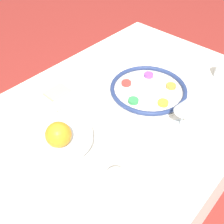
{
  "coord_description": "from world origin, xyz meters",
  "views": [
    {
      "loc": [
        0.55,
        0.52,
        1.53
      ],
      "look_at": [
        0.0,
        0.01,
        0.82
      ],
      "focal_mm": 42.0,
      "sensor_mm": 36.0,
      "label": 1
    }
  ],
  "objects_px": {
    "seder_plate": "(148,89)",
    "orange_fruit": "(58,135)",
    "wine_glass": "(185,106)",
    "napkin_roll": "(65,101)",
    "fruit_stand": "(63,138)",
    "cup_mid": "(222,71)",
    "cup_far": "(116,182)",
    "bread_plate": "(59,95)"
  },
  "relations": [
    {
      "from": "bread_plate",
      "to": "napkin_roll",
      "type": "height_order",
      "value": "napkin_roll"
    },
    {
      "from": "wine_glass",
      "to": "cup_far",
      "type": "bearing_deg",
      "value": -0.61
    },
    {
      "from": "wine_glass",
      "to": "cup_far",
      "type": "relative_size",
      "value": 1.85
    },
    {
      "from": "fruit_stand",
      "to": "napkin_roll",
      "type": "relative_size",
      "value": 1.34
    },
    {
      "from": "orange_fruit",
      "to": "napkin_roll",
      "type": "relative_size",
      "value": 0.55
    },
    {
      "from": "wine_glass",
      "to": "orange_fruit",
      "type": "height_order",
      "value": "orange_fruit"
    },
    {
      "from": "orange_fruit",
      "to": "bread_plate",
      "type": "bearing_deg",
      "value": -126.72
    },
    {
      "from": "bread_plate",
      "to": "cup_mid",
      "type": "bearing_deg",
      "value": 142.77
    },
    {
      "from": "wine_glass",
      "to": "orange_fruit",
      "type": "xyz_separation_m",
      "value": [
        0.43,
        -0.2,
        0.04
      ]
    },
    {
      "from": "fruit_stand",
      "to": "bread_plate",
      "type": "xyz_separation_m",
      "value": [
        -0.19,
        -0.27,
        -0.08
      ]
    },
    {
      "from": "seder_plate",
      "to": "fruit_stand",
      "type": "bearing_deg",
      "value": -0.99
    },
    {
      "from": "cup_mid",
      "to": "cup_far",
      "type": "relative_size",
      "value": 1.0
    },
    {
      "from": "seder_plate",
      "to": "orange_fruit",
      "type": "distance_m",
      "value": 0.53
    },
    {
      "from": "fruit_stand",
      "to": "cup_mid",
      "type": "distance_m",
      "value": 0.83
    },
    {
      "from": "seder_plate",
      "to": "cup_far",
      "type": "height_order",
      "value": "cup_far"
    },
    {
      "from": "seder_plate",
      "to": "fruit_stand",
      "type": "height_order",
      "value": "fruit_stand"
    },
    {
      "from": "wine_glass",
      "to": "cup_mid",
      "type": "bearing_deg",
      "value": -175.84
    },
    {
      "from": "bread_plate",
      "to": "wine_glass",
      "type": "bearing_deg",
      "value": 112.74
    },
    {
      "from": "fruit_stand",
      "to": "cup_mid",
      "type": "xyz_separation_m",
      "value": [
        -0.8,
        0.2,
        -0.04
      ]
    },
    {
      "from": "fruit_stand",
      "to": "orange_fruit",
      "type": "xyz_separation_m",
      "value": [
        0.03,
        0.03,
        0.07
      ]
    },
    {
      "from": "seder_plate",
      "to": "orange_fruit",
      "type": "height_order",
      "value": "orange_fruit"
    },
    {
      "from": "bread_plate",
      "to": "cup_far",
      "type": "height_order",
      "value": "cup_far"
    },
    {
      "from": "cup_far",
      "to": "seder_plate",
      "type": "bearing_deg",
      "value": -154.91
    },
    {
      "from": "napkin_roll",
      "to": "cup_mid",
      "type": "height_order",
      "value": "cup_mid"
    },
    {
      "from": "orange_fruit",
      "to": "seder_plate",
      "type": "bearing_deg",
      "value": -177.93
    },
    {
      "from": "wine_glass",
      "to": "cup_far",
      "type": "xyz_separation_m",
      "value": [
        0.38,
        -0.0,
        -0.07
      ]
    },
    {
      "from": "fruit_stand",
      "to": "napkin_roll",
      "type": "xyz_separation_m",
      "value": [
        -0.17,
        -0.2,
        -0.06
      ]
    },
    {
      "from": "fruit_stand",
      "to": "orange_fruit",
      "type": "distance_m",
      "value": 0.08
    },
    {
      "from": "wine_glass",
      "to": "napkin_roll",
      "type": "bearing_deg",
      "value": -61.94
    },
    {
      "from": "wine_glass",
      "to": "cup_far",
      "type": "distance_m",
      "value": 0.39
    },
    {
      "from": "seder_plate",
      "to": "cup_mid",
      "type": "xyz_separation_m",
      "value": [
        -0.32,
        0.19,
        0.02
      ]
    },
    {
      "from": "fruit_stand",
      "to": "cup_mid",
      "type": "relative_size",
      "value": 2.6
    },
    {
      "from": "orange_fruit",
      "to": "cup_mid",
      "type": "height_order",
      "value": "orange_fruit"
    },
    {
      "from": "wine_glass",
      "to": "bread_plate",
      "type": "relative_size",
      "value": 0.82
    },
    {
      "from": "bread_plate",
      "to": "cup_mid",
      "type": "relative_size",
      "value": 2.25
    },
    {
      "from": "seder_plate",
      "to": "bread_plate",
      "type": "bearing_deg",
      "value": -43.56
    },
    {
      "from": "bread_plate",
      "to": "seder_plate",
      "type": "bearing_deg",
      "value": 136.44
    },
    {
      "from": "napkin_roll",
      "to": "orange_fruit",
      "type": "bearing_deg",
      "value": 49.22
    },
    {
      "from": "cup_far",
      "to": "cup_mid",
      "type": "bearing_deg",
      "value": -178.14
    },
    {
      "from": "orange_fruit",
      "to": "cup_mid",
      "type": "relative_size",
      "value": 1.07
    },
    {
      "from": "bread_plate",
      "to": "napkin_roll",
      "type": "xyz_separation_m",
      "value": [
        0.02,
        0.06,
        0.01
      ]
    },
    {
      "from": "seder_plate",
      "to": "cup_mid",
      "type": "distance_m",
      "value": 0.38
    }
  ]
}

